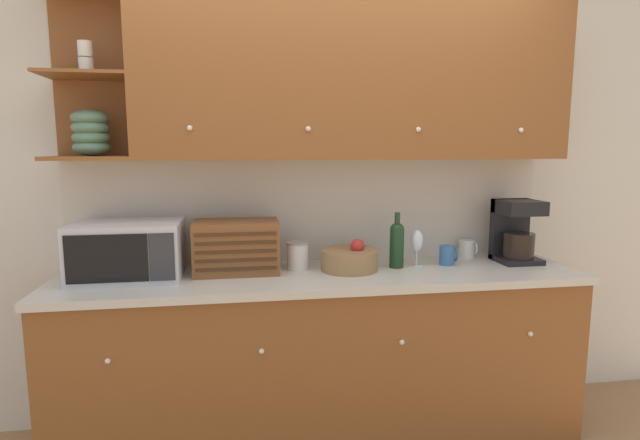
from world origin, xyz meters
TOP-DOWN VIEW (x-y plane):
  - ground_plane at (0.00, 0.00)m, footprint 24.00×24.00m
  - wall_back at (0.00, 0.03)m, footprint 5.14×0.06m
  - counter_unit at (0.00, -0.30)m, footprint 2.76×0.64m
  - backsplash_panel at (0.00, -0.01)m, footprint 2.74×0.01m
  - upper_cabinets at (0.16, -0.16)m, footprint 2.74×0.34m
  - microwave at (-0.99, -0.27)m, footprint 0.53×0.38m
  - bread_box at (-0.45, -0.24)m, footprint 0.44×0.26m
  - storage_canister at (-0.12, -0.22)m, footprint 0.12×0.12m
  - fruit_basket at (0.15, -0.28)m, footprint 0.31×0.31m
  - wine_bottle at (0.42, -0.26)m, footprint 0.08×0.08m
  - wine_glass at (0.54, -0.26)m, footprint 0.07×0.07m
  - mug_blue_second at (0.72, -0.25)m, footprint 0.10×0.09m
  - mug at (0.92, -0.09)m, footprint 0.10×0.09m
  - coffee_maker at (1.14, -0.23)m, footprint 0.23×0.23m

SIDE VIEW (x-z plane):
  - ground_plane at x=0.00m, z-range 0.00..0.00m
  - counter_unit at x=0.00m, z-range 0.00..0.93m
  - mug at x=0.92m, z-range 0.93..1.03m
  - mug_blue_second at x=0.72m, z-range 0.93..1.03m
  - fruit_basket at x=0.15m, z-range 0.90..1.07m
  - storage_canister at x=-0.12m, z-range 0.93..1.08m
  - bread_box at x=-0.45m, z-range 0.93..1.20m
  - wine_bottle at x=0.42m, z-range 0.91..1.22m
  - wine_glass at x=0.54m, z-range 0.96..1.17m
  - microwave at x=-0.99m, z-range 0.93..1.21m
  - coffee_maker at x=1.14m, z-range 0.93..1.29m
  - backsplash_panel at x=0.00m, z-range 0.93..1.52m
  - wall_back at x=0.00m, z-range 0.00..2.60m
  - upper_cabinets at x=0.16m, z-range 1.52..2.38m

